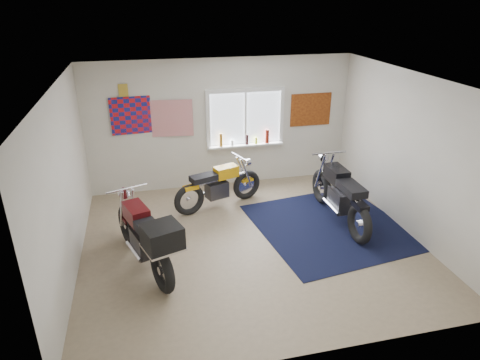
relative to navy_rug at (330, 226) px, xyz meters
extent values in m
plane|color=#9E896B|center=(-1.53, -0.21, -0.01)|extent=(5.50, 5.50, 0.00)
plane|color=white|center=(-1.53, -0.21, 2.69)|extent=(5.50, 5.50, 0.00)
plane|color=silver|center=(-1.53, 2.29, 1.34)|extent=(5.50, 0.00, 5.50)
plane|color=silver|center=(-1.53, -2.71, 1.34)|extent=(5.50, 0.00, 5.50)
plane|color=silver|center=(-4.28, -0.21, 1.34)|extent=(0.00, 5.00, 5.00)
plane|color=silver|center=(1.22, -0.21, 1.34)|extent=(0.00, 5.00, 5.00)
cube|color=black|center=(0.00, 0.00, 0.00)|extent=(2.83, 2.91, 0.01)
cube|color=white|center=(-1.03, 2.27, 1.44)|extent=(1.50, 0.02, 1.10)
cube|color=white|center=(-1.03, 2.26, 2.03)|extent=(1.66, 0.06, 0.08)
cube|color=white|center=(-1.03, 2.26, 0.85)|extent=(1.66, 0.06, 0.08)
cube|color=white|center=(-1.82, 2.26, 1.44)|extent=(0.08, 0.06, 1.10)
cube|color=white|center=(-0.24, 2.26, 1.44)|extent=(0.08, 0.06, 1.10)
cube|color=white|center=(-1.03, 2.26, 1.44)|extent=(0.04, 0.06, 1.10)
cube|color=white|center=(-1.03, 2.20, 0.87)|extent=(1.60, 0.16, 0.04)
cylinder|color=#8E5A14|center=(-1.56, 2.19, 1.03)|extent=(0.07, 0.07, 0.28)
cylinder|color=silver|center=(-1.32, 2.19, 0.95)|extent=(0.06, 0.06, 0.12)
cylinder|color=black|center=(-1.00, 2.19, 1.00)|extent=(0.06, 0.06, 0.22)
cylinder|color=#D0E31A|center=(-0.80, 2.19, 0.96)|extent=(0.05, 0.05, 0.14)
cylinder|color=maroon|center=(-0.56, 2.19, 1.04)|extent=(0.09, 0.09, 0.30)
plane|color=red|center=(-3.23, 2.27, 1.64)|extent=(1.00, 0.07, 1.00)
plane|color=red|center=(-2.58, 2.25, 1.54)|extent=(0.90, 0.09, 0.90)
cube|color=gold|center=(-3.43, 2.27, 2.14)|extent=(0.18, 0.02, 0.24)
cube|color=#A54C14|center=(0.42, 2.27, 1.54)|extent=(0.90, 0.03, 0.70)
torus|color=black|center=(-1.19, 1.45, 0.30)|extent=(0.62, 0.31, 0.61)
torus|color=black|center=(-2.40, 1.03, 0.30)|extent=(0.62, 0.31, 0.61)
cylinder|color=silver|center=(-1.19, 1.45, 0.30)|extent=(0.13, 0.12, 0.10)
cylinder|color=silver|center=(-2.40, 1.03, 0.30)|extent=(0.13, 0.12, 0.10)
cylinder|color=silver|center=(-1.80, 1.24, 0.56)|extent=(1.12, 0.45, 0.08)
cube|color=#2B2B2D|center=(-1.84, 1.22, 0.36)|extent=(0.47, 0.38, 0.31)
cylinder|color=silver|center=(-1.89, 1.36, 0.27)|extent=(0.50, 0.23, 0.06)
cube|color=#E5A00C|center=(-1.64, 1.29, 0.69)|extent=(0.51, 0.37, 0.22)
cube|color=black|center=(-2.10, 1.13, 0.67)|extent=(0.56, 0.41, 0.11)
cube|color=#E5A00C|center=(-2.36, 1.04, 0.54)|extent=(0.31, 0.23, 0.07)
cube|color=#E5A00C|center=(-1.19, 1.45, 0.41)|extent=(0.28, 0.20, 0.05)
cylinder|color=silver|center=(-1.35, 1.39, 0.93)|extent=(0.22, 0.55, 0.03)
cylinder|color=silver|center=(-1.18, 1.45, 0.78)|extent=(0.13, 0.17, 0.15)
torus|color=black|center=(0.21, 0.96, 0.33)|extent=(0.15, 0.69, 0.69)
torus|color=black|center=(0.24, -0.58, 0.33)|extent=(0.15, 0.69, 0.69)
cylinder|color=silver|center=(0.21, 0.96, 0.33)|extent=(0.11, 0.12, 0.12)
cylinder|color=silver|center=(0.24, -0.58, 0.33)|extent=(0.11, 0.12, 0.12)
cylinder|color=silver|center=(0.22, 0.19, 0.67)|extent=(0.12, 1.39, 0.10)
cube|color=#2B2B2D|center=(0.23, 0.13, 0.43)|extent=(0.31, 0.50, 0.37)
cylinder|color=silver|center=(0.05, 0.13, 0.32)|extent=(0.09, 0.61, 0.08)
cube|color=black|center=(0.22, 0.39, 0.83)|extent=(0.29, 0.55, 0.26)
cube|color=black|center=(0.23, -0.20, 0.81)|extent=(0.32, 0.61, 0.13)
cube|color=black|center=(0.23, -0.53, 0.65)|extent=(0.18, 0.33, 0.09)
cube|color=black|center=(0.21, 0.96, 0.47)|extent=(0.16, 0.31, 0.05)
cylinder|color=silver|center=(0.22, 0.76, 1.11)|extent=(0.68, 0.05, 0.04)
cylinder|color=silver|center=(0.21, 0.98, 0.94)|extent=(0.18, 0.11, 0.18)
torus|color=black|center=(-3.51, 0.27, 0.33)|extent=(0.35, 0.69, 0.69)
torus|color=black|center=(-3.04, -1.13, 0.33)|extent=(0.35, 0.69, 0.69)
cylinder|color=silver|center=(-3.51, 0.27, 0.33)|extent=(0.14, 0.14, 0.12)
cylinder|color=silver|center=(-3.04, -1.13, 0.33)|extent=(0.14, 0.14, 0.12)
cylinder|color=silver|center=(-3.28, -0.43, 0.65)|extent=(0.52, 1.29, 0.09)
cube|color=#2B2B2D|center=(-3.26, -0.48, 0.42)|extent=(0.43, 0.54, 0.36)
cylinder|color=silver|center=(-3.42, -0.54, 0.31)|extent=(0.26, 0.57, 0.07)
cube|color=#470B0D|center=(-3.34, -0.25, 0.80)|extent=(0.43, 0.59, 0.25)
cube|color=black|center=(-3.16, -0.78, 0.77)|extent=(0.47, 0.64, 0.13)
cube|color=#470B0D|center=(-3.05, -1.08, 0.63)|extent=(0.26, 0.35, 0.08)
cube|color=#470B0D|center=(-3.51, 0.27, 0.46)|extent=(0.23, 0.33, 0.05)
cylinder|color=silver|center=(-3.45, 0.09, 1.07)|extent=(0.63, 0.25, 0.04)
cylinder|color=silver|center=(-3.52, 0.29, 0.90)|extent=(0.19, 0.15, 0.17)
cube|color=black|center=(-3.00, -1.23, 0.92)|extent=(0.59, 0.57, 0.32)
camera|label=1|loc=(-3.11, -6.16, 3.86)|focal=32.00mm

